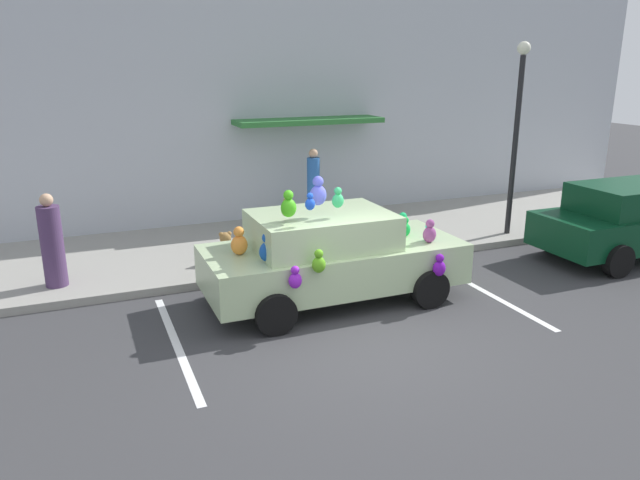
# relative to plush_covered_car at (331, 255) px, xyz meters

# --- Properties ---
(ground_plane) EXTENTS (60.00, 60.00, 0.00)m
(ground_plane) POSITION_rel_plush_covered_car_xyz_m (-0.12, -1.67, -0.80)
(ground_plane) COLOR #38383A
(sidewalk) EXTENTS (24.00, 4.00, 0.15)m
(sidewalk) POSITION_rel_plush_covered_car_xyz_m (-0.12, 3.33, -0.73)
(sidewalk) COLOR gray
(sidewalk) RESTS_ON ground
(storefront_building) EXTENTS (24.00, 1.25, 6.40)m
(storefront_building) POSITION_rel_plush_covered_car_xyz_m (-0.11, 5.47, 2.39)
(storefront_building) COLOR #B2B7C1
(storefront_building) RESTS_ON ground
(parking_stripe_front) EXTENTS (0.12, 3.60, 0.01)m
(parking_stripe_front) POSITION_rel_plush_covered_car_xyz_m (2.69, -0.67, -0.80)
(parking_stripe_front) COLOR silver
(parking_stripe_front) RESTS_ON ground
(parking_stripe_rear) EXTENTS (0.12, 3.60, 0.01)m
(parking_stripe_rear) POSITION_rel_plush_covered_car_xyz_m (-2.72, -0.67, -0.80)
(parking_stripe_rear) COLOR silver
(parking_stripe_rear) RESTS_ON ground
(plush_covered_car) EXTENTS (4.33, 2.10, 2.20)m
(plush_covered_car) POSITION_rel_plush_covered_car_xyz_m (0.00, 0.00, 0.00)
(plush_covered_car) COLOR #AEC695
(plush_covered_car) RESTS_ON ground
(parked_sedan_behind) EXTENTS (4.17, 1.91, 1.54)m
(parked_sedan_behind) POSITION_rel_plush_covered_car_xyz_m (6.71, -0.17, -0.02)
(parked_sedan_behind) COLOR #0A381E
(parked_sedan_behind) RESTS_ON ground
(teddy_bear_on_sidewalk) EXTENTS (0.32, 0.27, 0.61)m
(teddy_bear_on_sidewalk) POSITION_rel_plush_covered_car_xyz_m (-1.25, 2.25, -0.37)
(teddy_bear_on_sidewalk) COLOR #9E723D
(teddy_bear_on_sidewalk) RESTS_ON sidewalk
(street_lamp_post) EXTENTS (0.28, 0.28, 4.18)m
(street_lamp_post) POSITION_rel_plush_covered_car_xyz_m (5.21, 1.83, 1.88)
(street_lamp_post) COLOR black
(street_lamp_post) RESTS_ON sidewalk
(pedestrian_near_shopfront) EXTENTS (0.38, 0.38, 1.64)m
(pedestrian_near_shopfront) POSITION_rel_plush_covered_car_xyz_m (-4.30, 2.12, 0.10)
(pedestrian_near_shopfront) COLOR #4A3259
(pedestrian_near_shopfront) RESTS_ON sidewalk
(pedestrian_walking_past) EXTENTS (0.30, 0.30, 1.81)m
(pedestrian_walking_past) POSITION_rel_plush_covered_car_xyz_m (1.41, 4.28, 0.20)
(pedestrian_walking_past) COLOR #2A5EAB
(pedestrian_walking_past) RESTS_ON sidewalk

